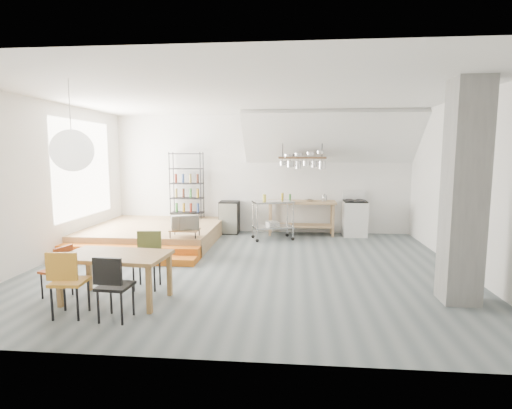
# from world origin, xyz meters

# --- Properties ---
(floor) EXTENTS (8.00, 8.00, 0.00)m
(floor) POSITION_xyz_m (0.00, 0.00, 0.00)
(floor) COLOR #576165
(floor) RESTS_ON ground
(wall_back) EXTENTS (8.00, 0.04, 3.20)m
(wall_back) POSITION_xyz_m (0.00, 3.50, 1.60)
(wall_back) COLOR silver
(wall_back) RESTS_ON ground
(wall_left) EXTENTS (0.04, 7.00, 3.20)m
(wall_left) POSITION_xyz_m (-4.00, 0.00, 1.60)
(wall_left) COLOR silver
(wall_left) RESTS_ON ground
(wall_right) EXTENTS (0.04, 7.00, 3.20)m
(wall_right) POSITION_xyz_m (4.00, 0.00, 1.60)
(wall_right) COLOR silver
(wall_right) RESTS_ON ground
(ceiling) EXTENTS (8.00, 7.00, 0.02)m
(ceiling) POSITION_xyz_m (0.00, 0.00, 3.20)
(ceiling) COLOR white
(ceiling) RESTS_ON wall_back
(slope_ceiling) EXTENTS (4.40, 1.44, 1.32)m
(slope_ceiling) POSITION_xyz_m (1.80, 2.90, 2.55)
(slope_ceiling) COLOR white
(slope_ceiling) RESTS_ON wall_back
(window_pane) EXTENTS (0.02, 2.50, 2.20)m
(window_pane) POSITION_xyz_m (-3.98, 1.50, 1.80)
(window_pane) COLOR white
(window_pane) RESTS_ON wall_left
(platform) EXTENTS (3.00, 3.00, 0.40)m
(platform) POSITION_xyz_m (-2.50, 2.00, 0.20)
(platform) COLOR #A57C52
(platform) RESTS_ON ground
(step_lower) EXTENTS (3.00, 0.35, 0.13)m
(step_lower) POSITION_xyz_m (-2.50, 0.05, 0.07)
(step_lower) COLOR orange
(step_lower) RESTS_ON ground
(step_upper) EXTENTS (3.00, 0.35, 0.27)m
(step_upper) POSITION_xyz_m (-2.50, 0.40, 0.13)
(step_upper) COLOR orange
(step_upper) RESTS_ON ground
(concrete_column) EXTENTS (0.50, 0.50, 3.20)m
(concrete_column) POSITION_xyz_m (3.30, -1.50, 1.60)
(concrete_column) COLOR slate
(concrete_column) RESTS_ON ground
(kitchen_counter) EXTENTS (1.80, 0.60, 0.91)m
(kitchen_counter) POSITION_xyz_m (1.10, 3.15, 0.63)
(kitchen_counter) COLOR #A57C52
(kitchen_counter) RESTS_ON ground
(stove) EXTENTS (0.60, 0.60, 1.18)m
(stove) POSITION_xyz_m (2.50, 3.16, 0.48)
(stove) COLOR white
(stove) RESTS_ON ground
(pot_rack) EXTENTS (1.20, 0.50, 1.43)m
(pot_rack) POSITION_xyz_m (1.13, 2.92, 1.98)
(pot_rack) COLOR #452B1B
(pot_rack) RESTS_ON ceiling
(wire_shelving) EXTENTS (0.88, 0.38, 1.80)m
(wire_shelving) POSITION_xyz_m (-2.00, 3.20, 1.33)
(wire_shelving) COLOR black
(wire_shelving) RESTS_ON platform
(microwave_shelf) EXTENTS (0.60, 0.40, 0.16)m
(microwave_shelf) POSITION_xyz_m (-1.40, 0.75, 0.55)
(microwave_shelf) COLOR #A57C52
(microwave_shelf) RESTS_ON platform
(paper_lantern) EXTENTS (0.60, 0.60, 0.60)m
(paper_lantern) POSITION_xyz_m (-2.28, -1.90, 2.20)
(paper_lantern) COLOR white
(paper_lantern) RESTS_ON ceiling
(dining_table) EXTENTS (1.56, 0.96, 0.71)m
(dining_table) POSITION_xyz_m (-1.68, -1.95, 0.63)
(dining_table) COLOR olive
(dining_table) RESTS_ON ground
(chair_mustard) EXTENTS (0.45, 0.45, 0.91)m
(chair_mustard) POSITION_xyz_m (-2.05, -2.60, 0.55)
(chair_mustard) COLOR #C18021
(chair_mustard) RESTS_ON ground
(chair_black) EXTENTS (0.42, 0.42, 0.87)m
(chair_black) POSITION_xyz_m (-1.41, -2.65, 0.52)
(chair_black) COLOR black
(chair_black) RESTS_ON ground
(chair_olive) EXTENTS (0.44, 0.44, 0.90)m
(chair_olive) POSITION_xyz_m (-1.45, -1.29, 0.54)
(chair_olive) COLOR #5F6731
(chair_olive) RESTS_ON ground
(chair_red) EXTENTS (0.44, 0.44, 0.79)m
(chair_red) POSITION_xyz_m (-2.60, -1.88, 0.47)
(chair_red) COLOR #A33E17
(chair_red) RESTS_ON ground
(rolling_cart) EXTENTS (1.10, 0.83, 0.98)m
(rolling_cart) POSITION_xyz_m (0.38, 2.50, 0.63)
(rolling_cart) COLOR silver
(rolling_cart) RESTS_ON ground
(mini_fridge) EXTENTS (0.51, 0.51, 0.87)m
(mini_fridge) POSITION_xyz_m (-0.84, 3.20, 0.44)
(mini_fridge) COLOR black
(mini_fridge) RESTS_ON ground
(microwave) EXTENTS (0.66, 0.56, 0.31)m
(microwave) POSITION_xyz_m (-1.40, 0.75, 0.72)
(microwave) COLOR beige
(microwave) RESTS_ON microwave_shelf
(bowl) EXTENTS (0.27, 0.27, 0.05)m
(bowl) POSITION_xyz_m (1.31, 3.10, 0.94)
(bowl) COLOR silver
(bowl) RESTS_ON kitchen_counter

